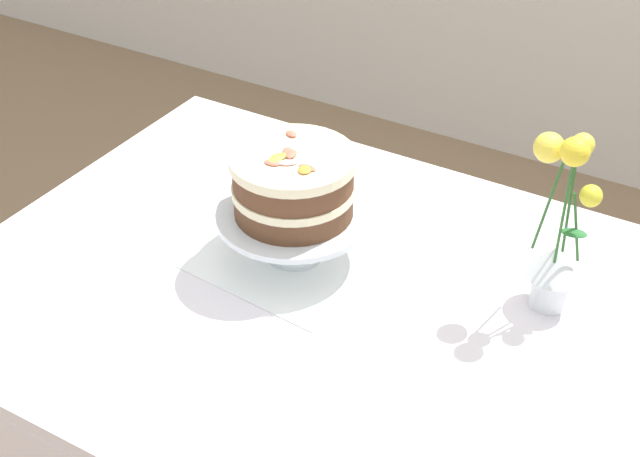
% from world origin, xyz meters
% --- Properties ---
extents(dining_table, '(1.40, 1.00, 0.74)m').
position_xyz_m(dining_table, '(0.00, -0.02, 0.65)').
color(dining_table, white).
rests_on(dining_table, ground).
extents(linen_napkin, '(0.35, 0.35, 0.00)m').
position_xyz_m(linen_napkin, '(-0.14, 0.06, 0.74)').
color(linen_napkin, white).
rests_on(linen_napkin, dining_table).
extents(cake_stand, '(0.29, 0.29, 0.10)m').
position_xyz_m(cake_stand, '(-0.14, 0.06, 0.82)').
color(cake_stand, silver).
rests_on(cake_stand, linen_napkin).
extents(layer_cake, '(0.23, 0.23, 0.13)m').
position_xyz_m(layer_cake, '(-0.14, 0.06, 0.90)').
color(layer_cake, brown).
rests_on(layer_cake, cake_stand).
extents(flower_vase, '(0.12, 0.10, 0.35)m').
position_xyz_m(flower_vase, '(0.32, 0.17, 0.88)').
color(flower_vase, silver).
rests_on(flower_vase, dining_table).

